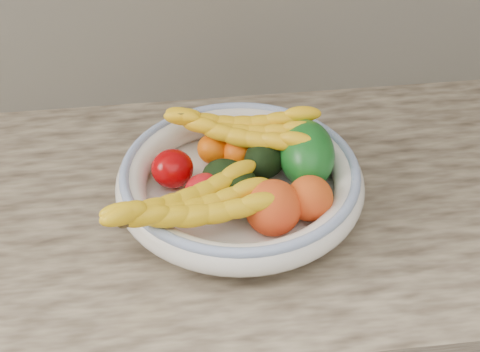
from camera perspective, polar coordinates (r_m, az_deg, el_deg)
name	(u,v)px	position (r m, az deg, el deg)	size (l,w,h in m)	color
fruit_bowl	(240,182)	(1.15, 0.00, -0.44)	(0.39, 0.39, 0.08)	white
clementine_back_left	(214,149)	(1.21, -2.05, 2.14)	(0.05, 0.05, 0.05)	#EC6404
clementine_back_right	(259,139)	(1.23, 1.45, 2.85)	(0.05, 0.05, 0.05)	orange
clementine_back_mid	(240,152)	(1.20, -0.02, 1.87)	(0.06, 0.06, 0.05)	#F45E05
tomato_left	(172,169)	(1.16, -5.27, 0.58)	(0.07, 0.07, 0.06)	#9D0205
tomato_near_left	(206,194)	(1.11, -2.67, -1.37)	(0.07, 0.07, 0.06)	red
avocado_center	(231,185)	(1.12, -0.72, -0.67)	(0.07, 0.11, 0.07)	black
avocado_right	(266,157)	(1.18, 2.05, 1.48)	(0.06, 0.09, 0.06)	black
green_mango	(306,154)	(1.17, 5.18, 1.74)	(0.09, 0.13, 0.10)	#0F5216
peach_front	(273,208)	(1.08, 2.58, -2.48)	(0.08, 0.08, 0.08)	orange
peach_right	(310,198)	(1.10, 5.44, -1.73)	(0.07, 0.07, 0.07)	orange
banana_bunch_back	(241,133)	(1.19, 0.08, 3.36)	(0.27, 0.10, 0.08)	yellow
banana_bunch_front	(189,210)	(1.05, -3.98, -2.66)	(0.27, 0.11, 0.08)	yellow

